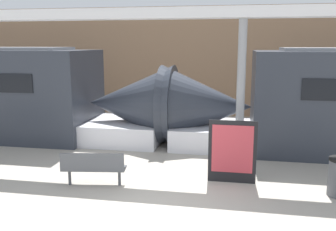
# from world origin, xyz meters

# --- Properties ---
(ground_plane) EXTENTS (60.00, 60.00, 0.00)m
(ground_plane) POSITION_xyz_m (0.00, 0.00, 0.00)
(ground_plane) COLOR #A8A093
(station_wall) EXTENTS (56.00, 0.20, 5.00)m
(station_wall) POSITION_xyz_m (0.00, 10.49, 2.50)
(station_wall) COLOR #937051
(station_wall) RESTS_ON ground_plane
(bench_near) EXTENTS (1.54, 0.65, 0.84)m
(bench_near) POSITION_xyz_m (-1.73, 0.97, 0.49)
(bench_near) COLOR #4C4F54
(bench_near) RESTS_ON ground_plane
(poster_board) EXTENTS (1.15, 0.07, 1.53)m
(poster_board) POSITION_xyz_m (1.47, 1.84, 0.77)
(poster_board) COLOR black
(poster_board) RESTS_ON ground_plane
(support_column_near) EXTENTS (0.22, 0.22, 3.95)m
(support_column_near) POSITION_xyz_m (1.62, 2.89, 1.98)
(support_column_near) COLOR gray
(support_column_near) RESTS_ON ground_plane
(canopy_beam) EXTENTS (28.00, 0.60, 0.28)m
(canopy_beam) POSITION_xyz_m (1.62, 2.89, 4.09)
(canopy_beam) COLOR silver
(canopy_beam) RESTS_ON support_column_near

